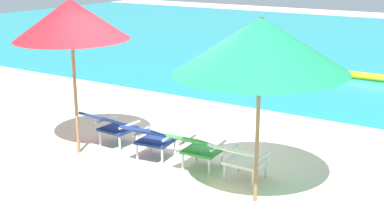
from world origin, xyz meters
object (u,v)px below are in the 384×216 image
at_px(beach_umbrella_right, 260,45).
at_px(lounge_chair_near_left, 150,137).
at_px(lounge_chair_far_left, 111,124).
at_px(beach_umbrella_left, 71,19).
at_px(lounge_chair_far_right, 240,157).
at_px(lounge_chair_near_right, 197,146).
at_px(swim_buoy, 370,77).

bearing_deg(beach_umbrella_right, lounge_chair_near_left, 169.32).
distance_m(lounge_chair_far_left, beach_umbrella_left, 1.82).
distance_m(lounge_chair_near_left, beach_umbrella_right, 2.59).
relative_size(lounge_chair_near_left, lounge_chair_far_right, 1.07).
bearing_deg(lounge_chair_near_left, lounge_chair_far_left, 171.16).
height_order(lounge_chair_near_right, lounge_chair_far_right, same).
height_order(lounge_chair_far_left, lounge_chair_near_right, same).
bearing_deg(beach_umbrella_right, lounge_chair_far_right, 139.26).
bearing_deg(lounge_chair_far_right, lounge_chair_near_right, 176.55).
xyz_separation_m(lounge_chair_near_left, lounge_chair_near_right, (0.82, 0.04, 0.00)).
distance_m(lounge_chair_far_left, lounge_chair_far_right, 2.47).
xyz_separation_m(lounge_chair_far_left, lounge_chair_far_right, (2.47, -0.15, 0.00)).
height_order(lounge_chair_near_right, beach_umbrella_left, beach_umbrella_left).
height_order(lounge_chair_far_right, beach_umbrella_right, beach_umbrella_right).
relative_size(lounge_chair_near_left, beach_umbrella_right, 0.31).
relative_size(lounge_chair_far_left, lounge_chair_near_left, 0.96).
bearing_deg(lounge_chair_near_right, lounge_chair_near_left, -177.53).
bearing_deg(lounge_chair_far_left, lounge_chair_near_right, -3.54).
xyz_separation_m(lounge_chair_far_left, beach_umbrella_right, (2.89, -0.51, 1.63)).
bearing_deg(lounge_chair_far_left, beach_umbrella_right, -10.10).
xyz_separation_m(lounge_chair_far_left, lounge_chair_near_left, (0.92, -0.14, 0.00)).
relative_size(lounge_chair_far_left, beach_umbrella_left, 0.36).
bearing_deg(beach_umbrella_left, swim_buoy, 71.75).
relative_size(lounge_chair_far_left, lounge_chair_near_right, 0.99).
bearing_deg(lounge_chair_near_left, beach_umbrella_right, -10.68).
bearing_deg(swim_buoy, lounge_chair_far_right, -88.41).
height_order(beach_umbrella_left, beach_umbrella_right, beach_umbrella_left).
distance_m(lounge_chair_far_left, beach_umbrella_right, 3.36).
relative_size(swim_buoy, beach_umbrella_left, 0.65).
bearing_deg(swim_buoy, lounge_chair_near_left, -100.24).
bearing_deg(lounge_chair_far_left, lounge_chair_near_left, -8.84).
distance_m(lounge_chair_far_left, lounge_chair_near_left, 0.93).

